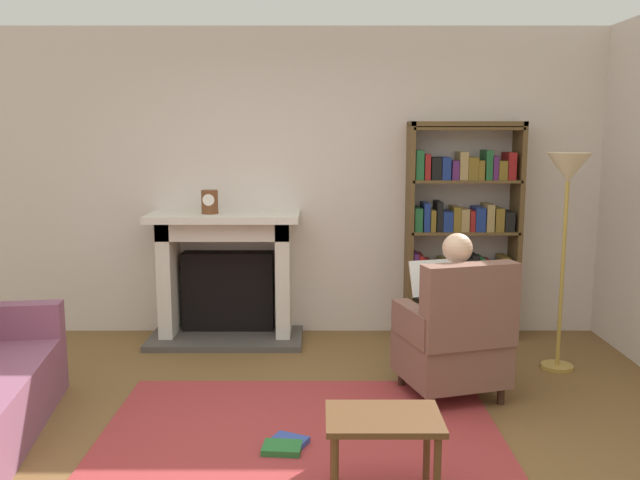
{
  "coord_description": "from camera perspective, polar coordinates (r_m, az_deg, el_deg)",
  "views": [
    {
      "loc": [
        0.11,
        -3.47,
        1.8
      ],
      "look_at": [
        0.1,
        1.2,
        1.05
      ],
      "focal_mm": 37.85,
      "sensor_mm": 36.0,
      "label": 1
    }
  ],
  "objects": [
    {
      "name": "area_rug",
      "position": [
        4.18,
        -1.47,
        -16.31
      ],
      "size": [
        2.4,
        1.8,
        0.01
      ],
      "primitive_type": "cube",
      "color": "#A23435",
      "rests_on": "ground"
    },
    {
      "name": "mantel_clock",
      "position": [
        5.77,
        -9.14,
        3.2
      ],
      "size": [
        0.14,
        0.14,
        0.2
      ],
      "color": "brown",
      "rests_on": "fireplace"
    },
    {
      "name": "floor_lamp",
      "position": [
        5.31,
        20.36,
        4.2
      ],
      "size": [
        0.32,
        0.32,
        1.65
      ],
      "color": "#B7933F",
      "rests_on": "ground"
    },
    {
      "name": "ground",
      "position": [
        3.91,
        -1.6,
        -18.28
      ],
      "size": [
        14.0,
        14.0,
        0.0
      ],
      "primitive_type": "plane",
      "color": "brown"
    },
    {
      "name": "back_wall",
      "position": [
        6.04,
        -0.91,
        4.84
      ],
      "size": [
        5.6,
        0.1,
        2.7
      ],
      "primitive_type": "cube",
      "color": "silver",
      "rests_on": "ground"
    },
    {
      "name": "fireplace",
      "position": [
        5.95,
        -7.74,
        -2.71
      ],
      "size": [
        1.32,
        0.64,
        1.12
      ],
      "color": "#4C4742",
      "rests_on": "ground"
    },
    {
      "name": "armchair_reading",
      "position": [
        4.67,
        11.57,
        -8.18
      ],
      "size": [
        0.79,
        0.77,
        0.97
      ],
      "rotation": [
        0.0,
        0.0,
        3.43
      ],
      "color": "#331E14",
      "rests_on": "ground"
    },
    {
      "name": "seated_reader",
      "position": [
        4.72,
        10.98,
        -5.5
      ],
      "size": [
        0.46,
        0.59,
        1.14
      ],
      "rotation": [
        0.0,
        0.0,
        3.43
      ],
      "color": "silver",
      "rests_on": "ground"
    },
    {
      "name": "side_table",
      "position": [
        3.4,
        5.55,
        -15.64
      ],
      "size": [
        0.56,
        0.39,
        0.45
      ],
      "color": "brown",
      "rests_on": "ground"
    },
    {
      "name": "bookshelf",
      "position": [
        6.0,
        12.04,
        0.49
      ],
      "size": [
        0.97,
        0.32,
        1.89
      ],
      "color": "brown",
      "rests_on": "ground"
    },
    {
      "name": "scattered_books",
      "position": [
        4.03,
        -2.79,
        -16.92
      ],
      "size": [
        0.28,
        0.29,
        0.04
      ],
      "color": "#267233",
      "rests_on": "area_rug"
    }
  ]
}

